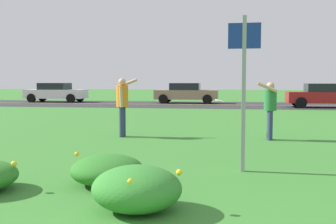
{
  "coord_description": "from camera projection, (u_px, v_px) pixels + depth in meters",
  "views": [
    {
      "loc": [
        0.43,
        -1.77,
        1.61
      ],
      "look_at": [
        -0.96,
        7.03,
        0.92
      ],
      "focal_mm": 43.35,
      "sensor_mm": 36.0,
      "label": 1
    }
  ],
  "objects": [
    {
      "name": "highway_strip",
      "position": [
        225.0,
        105.0,
        27.1
      ],
      "size": [
        120.0,
        7.98,
        0.01
      ],
      "primitive_type": "cube",
      "color": "#2D2D30",
      "rests_on": "ground"
    },
    {
      "name": "highway_center_stripe",
      "position": [
        225.0,
        105.0,
        27.1
      ],
      "size": [
        120.0,
        0.16,
        0.0
      ],
      "primitive_type": "cube",
      "color": "yellow",
      "rests_on": "ground"
    },
    {
      "name": "frisbee_white",
      "position": [
        220.0,
        101.0,
        11.28
      ],
      "size": [
        0.26,
        0.26,
        0.09
      ],
      "color": "white"
    },
    {
      "name": "car_red_center_right",
      "position": [
        325.0,
        95.0,
        24.34
      ],
      "size": [
        4.5,
        2.0,
        1.45
      ],
      "color": "maroon",
      "rests_on": "ground"
    },
    {
      "name": "daylily_clump_mid_right",
      "position": [
        107.0,
        170.0,
        6.29
      ],
      "size": [
        1.13,
        1.2,
        0.49
      ],
      "color": "#2D7526",
      "rests_on": "ground"
    },
    {
      "name": "person_thrower_orange_shirt",
      "position": [
        122.0,
        102.0,
        11.61
      ],
      "size": [
        0.57,
        0.49,
        1.68
      ],
      "color": "orange",
      "rests_on": "ground"
    },
    {
      "name": "sign_post_near_path",
      "position": [
        244.0,
        78.0,
        7.08
      ],
      "size": [
        0.56,
        0.1,
        2.74
      ],
      "color": "#93969B",
      "rests_on": "ground"
    },
    {
      "name": "ground_plane",
      "position": [
        220.0,
        126.0,
        14.51
      ],
      "size": [
        120.0,
        120.0,
        0.0
      ],
      "primitive_type": "plane",
      "color": "#387A2D"
    },
    {
      "name": "car_white_leftmost",
      "position": [
        56.0,
        92.0,
        30.81
      ],
      "size": [
        4.5,
        2.0,
        1.45
      ],
      "color": "silver",
      "rests_on": "ground"
    },
    {
      "name": "car_tan_center_left",
      "position": [
        186.0,
        93.0,
        29.25
      ],
      "size": [
        4.5,
        2.0,
        1.45
      ],
      "color": "#937F60",
      "rests_on": "ground"
    },
    {
      "name": "person_catcher_green_shirt",
      "position": [
        270.0,
        105.0,
        10.98
      ],
      "size": [
        0.53,
        0.49,
        1.58
      ],
      "color": "#287038",
      "rests_on": "ground"
    },
    {
      "name": "daylily_clump_mid_center",
      "position": [
        137.0,
        189.0,
        4.98
      ],
      "size": [
        1.12,
        1.06,
        0.57
      ],
      "color": "#337F2D",
      "rests_on": "ground"
    }
  ]
}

